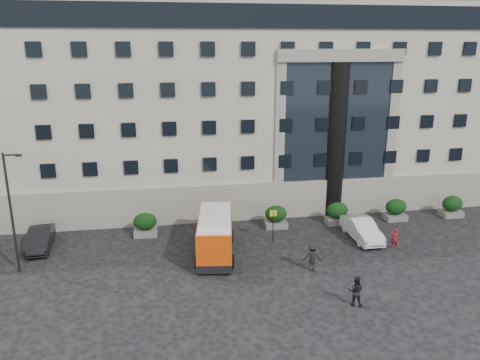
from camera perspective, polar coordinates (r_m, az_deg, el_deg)
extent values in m
plane|color=black|center=(30.43, -4.11, -11.96)|extent=(120.00, 120.00, 0.00)
cube|color=#9C978A|center=(49.72, 0.23, 10.05)|extent=(44.00, 24.00, 18.00)
cylinder|color=black|center=(40.46, 11.48, 4.71)|extent=(1.80, 1.80, 13.00)
cube|color=#60605D|center=(37.35, -11.42, -6.30)|extent=(1.80, 1.20, 0.50)
ellipsoid|color=black|center=(37.01, -11.50, -4.98)|extent=(1.80, 1.26, 1.34)
cube|color=#60605D|center=(37.47, -3.42, -5.91)|extent=(1.80, 1.20, 0.50)
ellipsoid|color=black|center=(37.13, -3.44, -4.59)|extent=(1.80, 1.26, 1.34)
cube|color=#60605D|center=(38.30, 4.37, -5.42)|extent=(1.80, 1.20, 0.50)
ellipsoid|color=black|center=(37.97, 4.40, -4.13)|extent=(1.80, 1.26, 1.34)
cube|color=#60605D|center=(39.80, 11.69, -4.88)|extent=(1.80, 1.20, 0.50)
ellipsoid|color=black|center=(39.48, 11.77, -3.63)|extent=(1.80, 1.26, 1.34)
cube|color=#60605D|center=(41.90, 18.37, -4.31)|extent=(1.80, 1.20, 0.50)
ellipsoid|color=black|center=(41.60, 18.48, -3.12)|extent=(1.80, 1.26, 1.34)
cube|color=#60605D|center=(44.50, 24.33, -3.75)|extent=(1.80, 1.20, 0.50)
ellipsoid|color=black|center=(44.22, 24.47, -2.62)|extent=(1.80, 1.26, 1.34)
cylinder|color=#262628|center=(32.96, -26.09, -3.80)|extent=(0.16, 0.16, 8.00)
cylinder|color=#262628|center=(31.83, -26.16, 2.76)|extent=(0.90, 0.12, 0.12)
cube|color=black|center=(31.71, -25.38, 2.72)|extent=(0.35, 0.18, 0.14)
cylinder|color=#262628|center=(35.20, 4.05, -5.66)|extent=(0.08, 0.08, 2.50)
cube|color=yellow|center=(34.83, 4.09, -4.06)|extent=(0.50, 0.06, 0.45)
cube|color=#CF4309|center=(33.05, -3.05, -6.37)|extent=(3.20, 6.96, 2.23)
cube|color=black|center=(33.54, -3.01, -8.29)|extent=(3.25, 7.01, 0.55)
cube|color=black|center=(32.97, -3.05, -6.04)|extent=(3.06, 5.51, 1.01)
cube|color=silver|center=(32.66, -3.07, -4.65)|extent=(3.04, 6.61, 0.18)
cylinder|color=black|center=(31.65, -5.23, -9.90)|extent=(0.40, 0.93, 0.90)
cylinder|color=black|center=(31.58, -1.00, -9.89)|extent=(0.40, 0.93, 0.90)
cylinder|color=black|center=(35.55, -4.79, -6.85)|extent=(0.40, 0.93, 0.90)
cylinder|color=black|center=(35.49, -1.06, -6.84)|extent=(0.40, 0.93, 0.90)
cube|color=maroon|center=(47.78, -22.35, -0.70)|extent=(2.48, 3.55, 2.32)
cube|color=maroon|center=(45.72, -23.25, -2.03)|extent=(2.19, 1.70, 1.57)
cube|color=black|center=(45.05, -23.56, -1.89)|extent=(1.76, 0.31, 0.74)
cylinder|color=black|center=(46.37, -24.30, -2.79)|extent=(0.32, 0.80, 0.78)
cylinder|color=black|center=(45.67, -21.91, -2.79)|extent=(0.32, 0.80, 0.78)
cylinder|color=black|center=(49.08, -23.07, -1.64)|extent=(0.32, 0.80, 0.78)
cylinder|color=black|center=(48.42, -20.80, -1.62)|extent=(0.32, 0.80, 0.78)
imported|color=black|center=(37.22, -23.20, -6.61)|extent=(1.89, 4.59, 1.48)
imported|color=black|center=(47.25, -27.12, -2.52)|extent=(2.14, 4.45, 1.22)
imported|color=silver|center=(37.04, 14.62, -5.80)|extent=(1.80, 4.86, 1.59)
imported|color=maroon|center=(36.10, 18.33, -6.75)|extent=(0.64, 0.50, 1.53)
imported|color=black|center=(28.01, 13.92, -13.00)|extent=(1.08, 0.98, 1.80)
imported|color=black|center=(31.37, 8.81, -9.25)|extent=(1.37, 0.97, 1.92)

